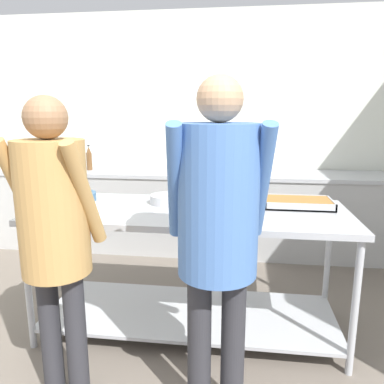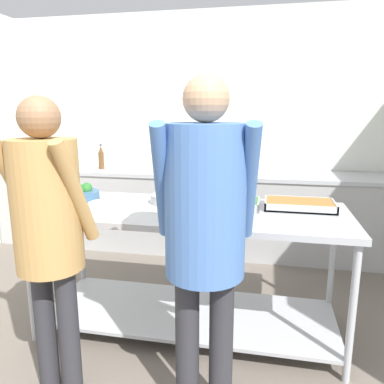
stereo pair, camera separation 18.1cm
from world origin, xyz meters
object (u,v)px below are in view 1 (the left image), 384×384
Objects in this scene: sauce_pan at (167,199)px; guest_serving_left at (218,219)px; broccoli_bowl at (78,195)px; plate_stack at (107,208)px; water_bottle at (89,159)px; serving_tray_vegetables at (298,203)px; serving_tray_roast at (228,203)px; guest_serving_right at (54,222)px.

guest_serving_left is (0.42, -0.88, 0.12)m from sauce_pan.
plate_stack is (0.30, -0.21, -0.03)m from broccoli_bowl.
serving_tray_vegetables is at bearing -33.24° from water_bottle.
plate_stack is at bearing -163.44° from serving_tray_roast.
serving_tray_vegetables is at bearing 34.84° from guest_serving_right.
broccoli_bowl is 0.55× the size of serving_tray_vegetables.
water_bottle is at bearing 109.58° from broccoli_bowl.
broccoli_bowl is 0.16× the size of guest_serving_right.
sauce_pan is 0.24× the size of guest_serving_right.
guest_serving_left is 6.09× the size of water_bottle.
broccoli_bowl is 1.55m from water_bottle.
water_bottle is (-1.60, 2.30, -0.03)m from guest_serving_left.
water_bottle is at bearing 108.59° from guest_serving_right.
serving_tray_roast is 0.91× the size of serving_tray_vegetables.
guest_serving_left is at bearing 0.12° from guest_serving_right.
broccoli_bowl is at bearing -177.03° from serving_tray_vegetables.
broccoli_bowl is 0.99× the size of plate_stack.
serving_tray_vegetables is 0.29× the size of guest_serving_right.
broccoli_bowl is 0.88m from guest_serving_right.
sauce_pan is at bearing 65.48° from guest_serving_right.
guest_serving_right reaches higher than broccoli_bowl.
plate_stack is 0.16× the size of guest_serving_right.
water_bottle is (-2.10, 1.38, 0.11)m from serving_tray_vegetables.
broccoli_bowl is 1.10m from serving_tray_roast.
plate_stack is 0.45m from sauce_pan.
water_bottle reaches higher than sauce_pan.
serving_tray_vegetables is (1.58, 0.08, -0.02)m from broccoli_bowl.
broccoli_bowl reaches higher than sauce_pan.
water_bottle reaches higher than serving_tray_vegetables.
guest_serving_left reaches higher than serving_tray_roast.
guest_serving_right is at bearing -145.16° from serving_tray_vegetables.
guest_serving_left is at bearing -38.63° from plate_stack.
plate_stack is 0.61× the size of serving_tray_roast.
guest_serving_right reaches higher than serving_tray_roast.
guest_serving_left is (0.78, -0.63, 0.13)m from plate_stack.
sauce_pan is at bearing -177.64° from serving_tray_vegetables.
plate_stack is at bearing -167.06° from serving_tray_vegetables.
water_bottle reaches higher than plate_stack.
plate_stack is at bearing -35.74° from broccoli_bowl.
serving_tray_roast is 1.52× the size of water_bottle.
sauce_pan is at bearing 177.54° from serving_tray_roast.
plate_stack is 0.56× the size of serving_tray_vegetables.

